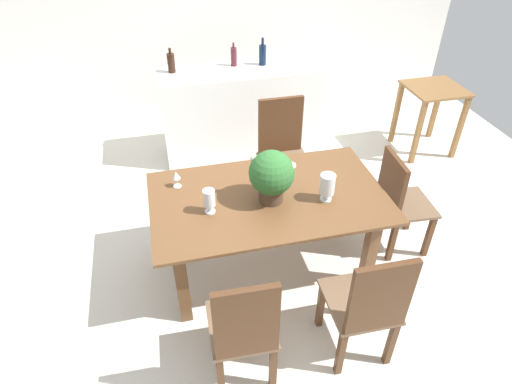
{
  "coord_description": "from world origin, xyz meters",
  "views": [
    {
      "loc": [
        -0.71,
        -2.81,
        2.79
      ],
      "look_at": [
        -0.06,
        -0.12,
        0.71
      ],
      "focal_mm": 31.02,
      "sensor_mm": 36.0,
      "label": 1
    }
  ],
  "objects_px": {
    "crystal_vase_left": "(327,185)",
    "crystal_vase_center_near": "(209,199)",
    "wine_glass": "(176,176)",
    "side_table": "(431,104)",
    "chair_near_right": "(368,304)",
    "wine_bottle_green": "(171,63)",
    "flower_centerpiece": "(272,175)",
    "wine_bottle_tall": "(234,56)",
    "chair_near_left": "(244,329)",
    "kitchen_counter": "(240,111)",
    "dining_table": "(268,210)",
    "chair_foot_end": "(399,199)",
    "chair_far_right": "(282,147)",
    "wine_bottle_dark": "(263,55)"
  },
  "relations": [
    {
      "from": "side_table",
      "to": "crystal_vase_left",
      "type": "bearing_deg",
      "value": -139.98
    },
    {
      "from": "chair_near_right",
      "to": "kitchen_counter",
      "type": "distance_m",
      "value": 2.92
    },
    {
      "from": "chair_near_right",
      "to": "crystal_vase_left",
      "type": "xyz_separation_m",
      "value": [
        0.01,
        0.83,
        0.34
      ]
    },
    {
      "from": "kitchen_counter",
      "to": "wine_bottle_green",
      "type": "height_order",
      "value": "wine_bottle_green"
    },
    {
      "from": "wine_bottle_green",
      "to": "chair_foot_end",
      "type": "bearing_deg",
      "value": -50.89
    },
    {
      "from": "crystal_vase_left",
      "to": "crystal_vase_center_near",
      "type": "distance_m",
      "value": 0.86
    },
    {
      "from": "chair_near_right",
      "to": "crystal_vase_center_near",
      "type": "relative_size",
      "value": 5.24
    },
    {
      "from": "crystal_vase_left",
      "to": "kitchen_counter",
      "type": "relative_size",
      "value": 0.13
    },
    {
      "from": "wine_bottle_tall",
      "to": "wine_bottle_green",
      "type": "distance_m",
      "value": 0.67
    },
    {
      "from": "crystal_vase_left",
      "to": "side_table",
      "type": "xyz_separation_m",
      "value": [
        1.88,
        1.58,
        -0.3
      ]
    },
    {
      "from": "chair_near_left",
      "to": "wine_glass",
      "type": "bearing_deg",
      "value": -76.44
    },
    {
      "from": "flower_centerpiece",
      "to": "kitchen_counter",
      "type": "height_order",
      "value": "flower_centerpiece"
    },
    {
      "from": "dining_table",
      "to": "wine_bottle_tall",
      "type": "xyz_separation_m",
      "value": [
        0.15,
        2.07,
        0.46
      ]
    },
    {
      "from": "wine_bottle_dark",
      "to": "wine_bottle_green",
      "type": "distance_m",
      "value": 0.98
    },
    {
      "from": "flower_centerpiece",
      "to": "crystal_vase_center_near",
      "type": "relative_size",
      "value": 2.12
    },
    {
      "from": "chair_near_right",
      "to": "kitchen_counter",
      "type": "relative_size",
      "value": 0.58
    },
    {
      "from": "flower_centerpiece",
      "to": "dining_table",
      "type": "bearing_deg",
      "value": 98.27
    },
    {
      "from": "wine_glass",
      "to": "wine_bottle_green",
      "type": "xyz_separation_m",
      "value": [
        0.14,
        1.75,
        0.24
      ]
    },
    {
      "from": "flower_centerpiece",
      "to": "wine_bottle_tall",
      "type": "height_order",
      "value": "wine_bottle_tall"
    },
    {
      "from": "flower_centerpiece",
      "to": "crystal_vase_left",
      "type": "relative_size",
      "value": 1.85
    },
    {
      "from": "chair_near_left",
      "to": "chair_foot_end",
      "type": "relative_size",
      "value": 1.09
    },
    {
      "from": "side_table",
      "to": "dining_table",
      "type": "bearing_deg",
      "value": -147.82
    },
    {
      "from": "wine_glass",
      "to": "wine_bottle_dark",
      "type": "xyz_separation_m",
      "value": [
        1.12,
        1.74,
        0.25
      ]
    },
    {
      "from": "kitchen_counter",
      "to": "dining_table",
      "type": "bearing_deg",
      "value": -95.48
    },
    {
      "from": "dining_table",
      "to": "chair_foot_end",
      "type": "bearing_deg",
      "value": 0.29
    },
    {
      "from": "wine_glass",
      "to": "wine_bottle_tall",
      "type": "xyz_separation_m",
      "value": [
        0.81,
        1.78,
        0.24
      ]
    },
    {
      "from": "chair_foot_end",
      "to": "crystal_vase_center_near",
      "type": "height_order",
      "value": "crystal_vase_center_near"
    },
    {
      "from": "chair_near_right",
      "to": "dining_table",
      "type": "bearing_deg",
      "value": -66.66
    },
    {
      "from": "chair_far_right",
      "to": "crystal_vase_left",
      "type": "distance_m",
      "value": 1.16
    },
    {
      "from": "crystal_vase_center_near",
      "to": "wine_bottle_green",
      "type": "relative_size",
      "value": 0.75
    },
    {
      "from": "chair_far_right",
      "to": "kitchen_counter",
      "type": "distance_m",
      "value": 1.0
    },
    {
      "from": "chair_near_left",
      "to": "side_table",
      "type": "xyz_separation_m",
      "value": [
        2.69,
        2.4,
        0.04
      ]
    },
    {
      "from": "chair_far_right",
      "to": "wine_bottle_green",
      "type": "bearing_deg",
      "value": 131.25
    },
    {
      "from": "crystal_vase_center_near",
      "to": "wine_glass",
      "type": "height_order",
      "value": "crystal_vase_center_near"
    },
    {
      "from": "chair_far_right",
      "to": "kitchen_counter",
      "type": "bearing_deg",
      "value": 102.95
    },
    {
      "from": "flower_centerpiece",
      "to": "side_table",
      "type": "bearing_deg",
      "value": 33.11
    },
    {
      "from": "chair_foot_end",
      "to": "side_table",
      "type": "bearing_deg",
      "value": -35.05
    },
    {
      "from": "flower_centerpiece",
      "to": "wine_bottle_dark",
      "type": "xyz_separation_m",
      "value": [
        0.46,
        2.08,
        0.12
      ]
    },
    {
      "from": "side_table",
      "to": "crystal_vase_center_near",
      "type": "bearing_deg",
      "value": -150.97
    },
    {
      "from": "crystal_vase_center_near",
      "to": "wine_glass",
      "type": "bearing_deg",
      "value": 118.36
    },
    {
      "from": "chair_foot_end",
      "to": "chair_near_left",
      "type": "bearing_deg",
      "value": 126.05
    },
    {
      "from": "chair_near_right",
      "to": "wine_bottle_green",
      "type": "bearing_deg",
      "value": -71.96
    },
    {
      "from": "chair_near_left",
      "to": "wine_glass",
      "type": "relative_size",
      "value": 7.42
    },
    {
      "from": "chair_foot_end",
      "to": "crystal_vase_left",
      "type": "distance_m",
      "value": 0.83
    },
    {
      "from": "wine_bottle_green",
      "to": "side_table",
      "type": "height_order",
      "value": "wine_bottle_green"
    },
    {
      "from": "kitchen_counter",
      "to": "side_table",
      "type": "xyz_separation_m",
      "value": [
        2.1,
        -0.51,
        0.1
      ]
    },
    {
      "from": "chair_near_left",
      "to": "wine_bottle_dark",
      "type": "xyz_separation_m",
      "value": [
        0.87,
        2.99,
        0.55
      ]
    },
    {
      "from": "wine_glass",
      "to": "flower_centerpiece",
      "type": "bearing_deg",
      "value": -26.75
    },
    {
      "from": "dining_table",
      "to": "wine_bottle_tall",
      "type": "height_order",
      "value": "wine_bottle_tall"
    },
    {
      "from": "crystal_vase_center_near",
      "to": "kitchen_counter",
      "type": "relative_size",
      "value": 0.11
    }
  ]
}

